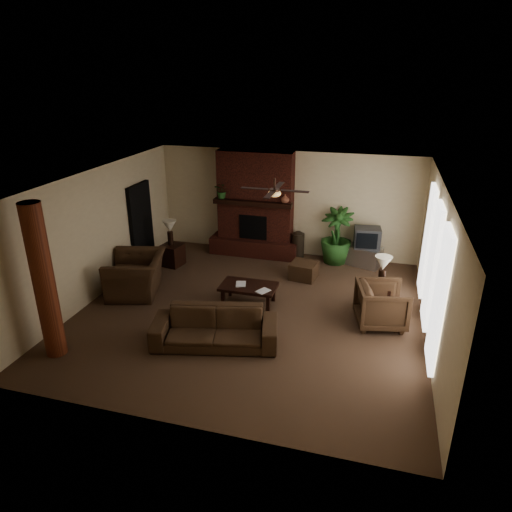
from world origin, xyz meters
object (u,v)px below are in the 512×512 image
(lamp_right, at_px, (383,265))
(floor_plant, at_px, (335,247))
(log_column, at_px, (44,282))
(side_table_right, at_px, (378,296))
(side_table_left, at_px, (172,255))
(tv_stand, at_px, (364,256))
(armchair_right, at_px, (382,303))
(ottoman, at_px, (304,270))
(sofa, at_px, (215,322))
(coffee_table, at_px, (249,288))
(armchair_left, at_px, (136,268))
(floor_vase, at_px, (298,243))
(lamp_left, at_px, (170,228))

(lamp_right, bearing_deg, floor_plant, 117.17)
(log_column, height_order, side_table_right, log_column)
(floor_plant, distance_m, side_table_left, 4.26)
(log_column, xyz_separation_m, tv_stand, (5.10, 5.55, -1.15))
(armchair_right, xyz_separation_m, ottoman, (-1.85, 1.77, -0.28))
(log_column, xyz_separation_m, lamp_right, (5.54, 3.24, -0.40))
(sofa, bearing_deg, ottoman, 59.01)
(tv_stand, bearing_deg, sofa, -99.38)
(log_column, xyz_separation_m, side_table_left, (0.30, 4.24, -1.12))
(tv_stand, height_order, side_table_left, side_table_left)
(armchair_right, relative_size, coffee_table, 0.79)
(log_column, relative_size, coffee_table, 2.33)
(tv_stand, bearing_deg, armchair_left, -129.44)
(tv_stand, xyz_separation_m, side_table_right, (0.41, -2.30, 0.03))
(armchair_right, distance_m, tv_stand, 3.03)
(coffee_table, bearing_deg, armchair_right, -3.45)
(ottoman, relative_size, floor_vase, 0.78)
(coffee_table, distance_m, lamp_left, 3.02)
(lamp_left, height_order, lamp_right, same)
(tv_stand, xyz_separation_m, lamp_right, (0.44, -2.31, 0.75))
(sofa, height_order, coffee_table, sofa)
(tv_stand, relative_size, lamp_right, 1.31)
(lamp_right, bearing_deg, side_table_left, 169.14)
(lamp_right, bearing_deg, side_table_right, 149.57)
(sofa, xyz_separation_m, floor_plant, (1.70, 4.51, -0.04))
(armchair_left, distance_m, tv_stand, 5.74)
(side_table_left, relative_size, side_table_right, 1.00)
(side_table_right, bearing_deg, floor_plant, 116.85)
(ottoman, bearing_deg, armchair_right, -43.78)
(floor_plant, distance_m, lamp_right, 2.67)
(floor_vase, xyz_separation_m, lamp_right, (2.19, -2.31, 0.57))
(ottoman, distance_m, lamp_left, 3.55)
(log_column, bearing_deg, armchair_right, 24.68)
(tv_stand, bearing_deg, lamp_right, -60.10)
(armchair_right, height_order, tv_stand, armchair_right)
(sofa, xyz_separation_m, ottoman, (1.08, 3.30, -0.25))
(coffee_table, xyz_separation_m, side_table_left, (-2.50, 1.51, -0.10))
(lamp_left, bearing_deg, ottoman, 1.21)
(armchair_right, relative_size, lamp_left, 1.46)
(armchair_right, xyz_separation_m, lamp_right, (-0.04, 0.67, 0.53))
(tv_stand, bearing_deg, lamp_left, -145.93)
(floor_plant, bearing_deg, lamp_right, -62.83)
(armchair_right, bearing_deg, floor_vase, 24.06)
(ottoman, relative_size, side_table_right, 1.09)
(sofa, bearing_deg, floor_vase, 68.31)
(log_column, relative_size, ottoman, 4.67)
(armchair_right, height_order, lamp_right, lamp_right)
(side_table_left, bearing_deg, sofa, -53.70)
(floor_vase, height_order, side_table_left, floor_vase)
(floor_plant, relative_size, side_table_left, 2.66)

